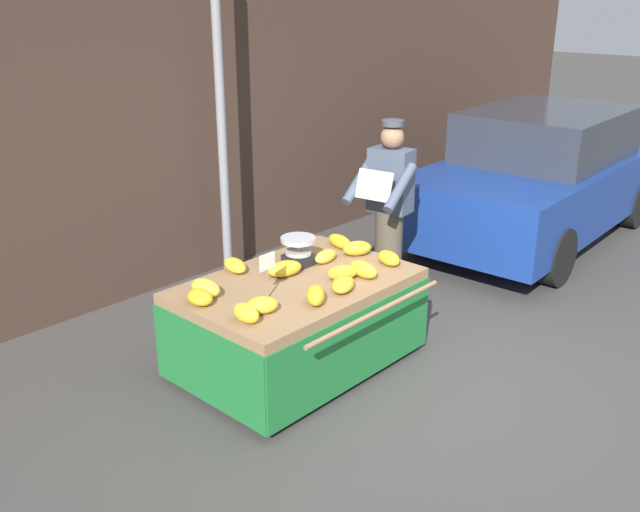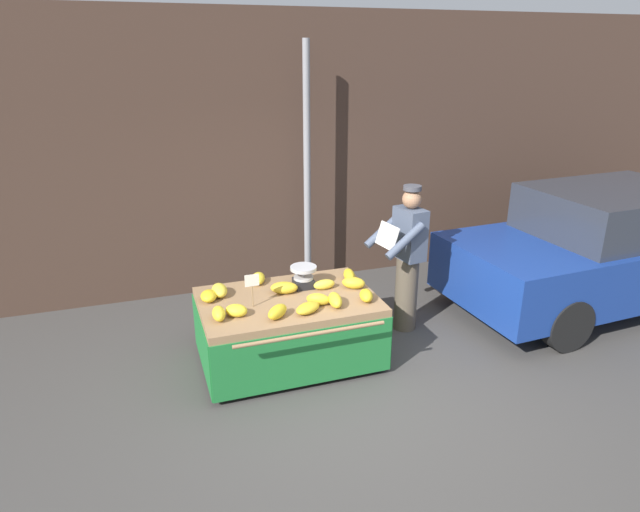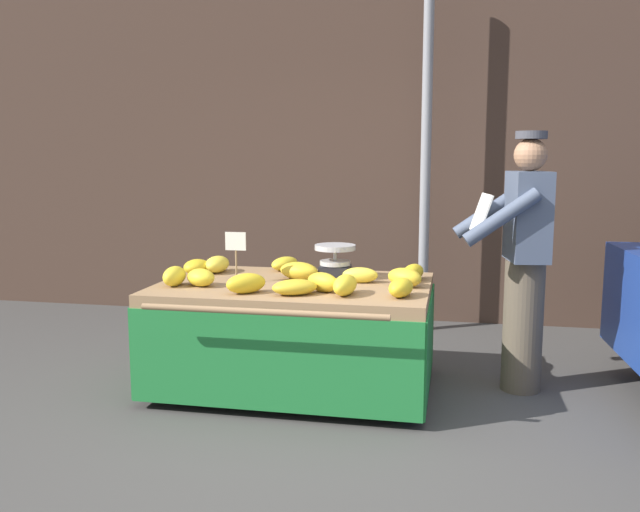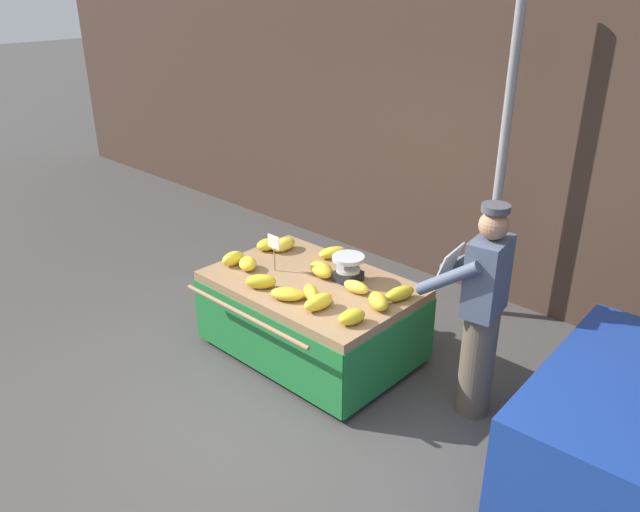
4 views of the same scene
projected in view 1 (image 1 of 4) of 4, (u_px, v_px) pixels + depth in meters
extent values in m
plane|color=#423F3D|center=(432.00, 387.00, 5.28)|extent=(60.00, 60.00, 0.00)
cube|color=#473328|center=(161.00, 102.00, 6.66)|extent=(16.00, 0.24, 3.59)
cylinder|color=gray|center=(221.00, 123.00, 6.65)|extent=(0.09, 0.09, 3.22)
cube|color=#93704C|center=(297.00, 285.00, 5.35)|extent=(1.78, 1.18, 0.08)
cylinder|color=black|center=(217.00, 365.00, 4.92)|extent=(0.05, 0.66, 0.66)
cylinder|color=#B7B7BC|center=(213.00, 366.00, 4.90)|extent=(0.01, 0.12, 0.12)
cylinder|color=black|center=(364.00, 296.00, 6.03)|extent=(0.05, 0.66, 0.66)
cylinder|color=#B7B7BC|center=(366.00, 295.00, 6.05)|extent=(0.01, 0.12, 0.12)
cylinder|color=#4C4742|center=(253.00, 309.00, 5.80)|extent=(0.05, 0.05, 0.64)
cube|color=#1E7233|center=(356.00, 349.00, 5.10)|extent=(1.78, 0.02, 0.58)
cube|color=#1E7233|center=(247.00, 303.00, 5.84)|extent=(1.78, 0.02, 0.58)
cube|color=#1E7233|center=(207.00, 367.00, 4.86)|extent=(0.02, 1.18, 0.58)
cube|color=#1E7233|center=(369.00, 291.00, 6.08)|extent=(0.02, 1.18, 0.58)
cylinder|color=#93704C|center=(377.00, 312.00, 4.86)|extent=(1.42, 0.04, 0.04)
cube|color=black|center=(298.00, 260.00, 5.62)|extent=(0.20, 0.20, 0.09)
cylinder|color=#B7B7BC|center=(298.00, 248.00, 5.58)|extent=(0.02, 0.02, 0.11)
cylinder|color=#B7B7BC|center=(298.00, 239.00, 5.56)|extent=(0.28, 0.28, 0.03)
cylinder|color=#B7B7BC|center=(298.00, 252.00, 5.60)|extent=(0.21, 0.21, 0.03)
cylinder|color=#997A51|center=(267.00, 284.00, 4.99)|extent=(0.01, 0.01, 0.22)
cube|color=white|center=(267.00, 262.00, 4.93)|extent=(0.14, 0.01, 0.12)
ellipsoid|color=gold|center=(357.00, 248.00, 5.83)|extent=(0.28, 0.25, 0.12)
ellipsoid|color=gold|center=(343.00, 273.00, 5.32)|extent=(0.26, 0.22, 0.12)
ellipsoid|color=yellow|center=(262.00, 305.00, 4.78)|extent=(0.26, 0.25, 0.11)
ellipsoid|color=gold|center=(200.00, 297.00, 4.92)|extent=(0.20, 0.25, 0.11)
ellipsoid|color=gold|center=(389.00, 258.00, 5.62)|extent=(0.19, 0.26, 0.11)
ellipsoid|color=yellow|center=(363.00, 269.00, 5.38)|extent=(0.16, 0.29, 0.13)
ellipsoid|color=yellow|center=(235.00, 265.00, 5.50)|extent=(0.22, 0.31, 0.10)
ellipsoid|color=gold|center=(343.00, 284.00, 5.15)|extent=(0.32, 0.28, 0.10)
ellipsoid|color=yellow|center=(206.00, 288.00, 5.05)|extent=(0.16, 0.27, 0.12)
ellipsoid|color=gold|center=(285.00, 269.00, 5.40)|extent=(0.32, 0.24, 0.12)
ellipsoid|color=gold|center=(340.00, 241.00, 6.00)|extent=(0.18, 0.31, 0.11)
ellipsoid|color=yellow|center=(246.00, 313.00, 4.65)|extent=(0.13, 0.23, 0.13)
ellipsoid|color=yellow|center=(325.00, 256.00, 5.67)|extent=(0.24, 0.13, 0.10)
ellipsoid|color=gold|center=(316.00, 295.00, 4.92)|extent=(0.28, 0.27, 0.12)
cylinder|color=brown|center=(388.00, 256.00, 6.64)|extent=(0.26, 0.26, 0.88)
cube|color=#475166|center=(391.00, 180.00, 6.38)|extent=(0.28, 0.41, 0.58)
sphere|color=#9E7051|center=(392.00, 137.00, 6.24)|extent=(0.21, 0.21, 0.21)
cylinder|color=#3F3F47|center=(393.00, 123.00, 6.20)|extent=(0.20, 0.20, 0.05)
cylinder|color=#475166|center=(400.00, 188.00, 6.10)|extent=(0.49, 0.16, 0.37)
cylinder|color=#475166|center=(359.00, 181.00, 6.32)|extent=(0.49, 0.16, 0.37)
cube|color=silver|center=(374.00, 185.00, 6.14)|extent=(0.14, 0.35, 0.25)
cube|color=navy|center=(536.00, 189.00, 8.25)|extent=(3.98, 1.89, 0.70)
cube|color=#2D333D|center=(548.00, 134.00, 8.14)|extent=(2.10, 1.60, 0.56)
cylinder|color=black|center=(557.00, 256.00, 7.02)|extent=(0.61, 0.21, 0.60)
cylinder|color=black|center=(423.00, 225.00, 7.95)|extent=(0.61, 0.21, 0.60)
cylinder|color=black|center=(634.00, 204.00, 8.76)|extent=(0.61, 0.21, 0.60)
cylinder|color=black|center=(517.00, 183.00, 9.69)|extent=(0.61, 0.21, 0.60)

